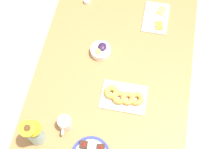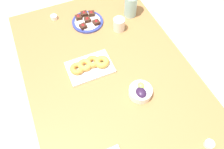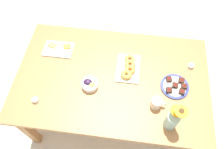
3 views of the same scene
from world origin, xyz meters
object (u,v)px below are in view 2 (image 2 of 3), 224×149
(jam_cup_berry, at_px, (209,144))
(flower_vase, at_px, (131,4))
(jam_cup_honey, at_px, (54,17))
(grape_bowl, at_px, (141,92))
(dining_table, at_px, (112,85))
(croissant_platter, at_px, (90,65))
(dessert_plate, at_px, (87,21))
(coffee_mug, at_px, (119,24))

(jam_cup_berry, relative_size, flower_vase, 0.18)
(jam_cup_honey, bearing_deg, grape_bowl, -160.34)
(dining_table, xyz_separation_m, croissant_platter, (0.13, 0.10, 0.11))
(grape_bowl, height_order, jam_cup_honey, grape_bowl)
(flower_vase, bearing_deg, dessert_plate, 81.82)
(dessert_plate, bearing_deg, grape_bowl, -173.40)
(grape_bowl, height_order, dessert_plate, grape_bowl)
(jam_cup_honey, height_order, dessert_plate, dessert_plate)
(croissant_platter, xyz_separation_m, dessert_plate, (0.39, -0.12, -0.01))
(croissant_platter, relative_size, flower_vase, 1.03)
(dessert_plate, bearing_deg, coffee_mug, -129.50)
(croissant_platter, height_order, jam_cup_honey, croissant_platter)
(dining_table, bearing_deg, coffee_mug, -29.86)
(coffee_mug, distance_m, croissant_platter, 0.39)
(croissant_platter, distance_m, jam_cup_berry, 0.79)
(jam_cup_honey, xyz_separation_m, jam_cup_berry, (-1.22, -0.48, 0.00))
(jam_cup_honey, xyz_separation_m, dessert_plate, (-0.14, -0.21, -0.00))
(coffee_mug, relative_size, croissant_platter, 0.41)
(coffee_mug, xyz_separation_m, jam_cup_honey, (0.29, 0.40, -0.03))
(coffee_mug, bearing_deg, croissant_platter, 127.82)
(coffee_mug, bearing_deg, dessert_plate, 50.50)
(grape_bowl, bearing_deg, croissant_platter, 34.31)
(jam_cup_honey, distance_m, flower_vase, 0.57)
(coffee_mug, relative_size, jam_cup_berry, 2.41)
(dining_table, xyz_separation_m, jam_cup_berry, (-0.56, -0.29, 0.10))
(coffee_mug, relative_size, jam_cup_honey, 2.41)
(coffee_mug, xyz_separation_m, jam_cup_berry, (-0.93, -0.08, -0.03))
(jam_cup_honey, bearing_deg, jam_cup_berry, -158.60)
(coffee_mug, height_order, jam_cup_honey, coffee_mug)
(jam_cup_honey, bearing_deg, flower_vase, -108.90)
(flower_vase, bearing_deg, jam_cup_berry, 176.86)
(dining_table, bearing_deg, flower_vase, -36.43)
(dining_table, bearing_deg, jam_cup_berry, -152.78)
(coffee_mug, distance_m, jam_cup_honey, 0.49)
(croissant_platter, relative_size, jam_cup_honey, 5.86)
(grape_bowl, height_order, croissant_platter, grape_bowl)
(grape_bowl, xyz_separation_m, jam_cup_honey, (0.82, 0.29, -0.01))
(coffee_mug, height_order, jam_cup_berry, coffee_mug)
(grape_bowl, distance_m, jam_cup_berry, 0.44)
(dining_table, relative_size, jam_cup_berry, 33.33)
(grape_bowl, xyz_separation_m, dessert_plate, (0.68, 0.08, -0.02))
(croissant_platter, height_order, flower_vase, flower_vase)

